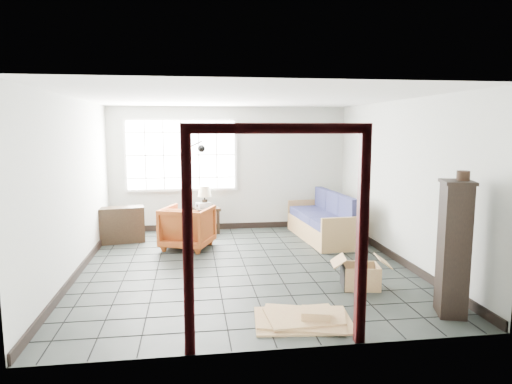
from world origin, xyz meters
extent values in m
plane|color=black|center=(0.00, 0.00, 0.00)|extent=(5.50, 5.50, 0.00)
cube|color=#B0B4AD|center=(0.00, 2.75, 1.30)|extent=(5.00, 0.02, 2.60)
cube|color=#B0B4AD|center=(0.00, -2.75, 1.30)|extent=(5.00, 0.02, 2.60)
cube|color=#B0B4AD|center=(-2.50, 0.00, 1.30)|extent=(0.02, 5.50, 2.60)
cube|color=#B0B4AD|center=(2.50, 0.00, 1.30)|extent=(0.02, 5.50, 2.60)
cube|color=white|center=(0.00, 0.00, 2.60)|extent=(5.00, 5.50, 0.02)
cube|color=black|center=(0.00, 2.73, 0.06)|extent=(4.95, 0.03, 0.12)
cube|color=black|center=(-2.48, 0.00, 0.06)|extent=(0.03, 5.45, 0.12)
cube|color=black|center=(2.48, 0.00, 0.06)|extent=(0.03, 5.45, 0.12)
cube|color=silver|center=(-1.00, 2.71, 1.60)|extent=(2.32, 0.06, 1.52)
cube|color=white|center=(-1.00, 2.67, 1.60)|extent=(2.20, 0.02, 1.40)
cube|color=#370C0E|center=(-0.85, -2.70, 1.05)|extent=(0.10, 0.08, 2.10)
cube|color=#370C0E|center=(0.85, -2.70, 1.05)|extent=(0.10, 0.08, 2.10)
cube|color=#370C0E|center=(0.00, -2.70, 2.15)|extent=(1.80, 0.08, 0.10)
cube|color=#A27849|center=(1.70, 1.56, 0.17)|extent=(0.92, 1.99, 0.35)
cube|color=#A27849|center=(1.78, 0.57, 0.31)|extent=(0.78, 0.12, 0.62)
cube|color=#A27849|center=(1.63, 2.56, 0.31)|extent=(0.78, 0.12, 0.62)
cube|color=#A27849|center=(2.05, 1.59, 0.53)|extent=(0.22, 1.94, 0.68)
cube|color=#1B1D44|center=(1.73, 0.92, 0.43)|extent=(0.74, 0.67, 0.15)
cube|color=#1B1D44|center=(2.01, 0.95, 0.66)|extent=(0.18, 0.63, 0.50)
cube|color=#1B1D44|center=(1.68, 1.56, 0.43)|extent=(0.74, 0.67, 0.15)
cube|color=#1B1D44|center=(1.96, 1.58, 0.66)|extent=(0.18, 0.63, 0.50)
cube|color=#1B1D44|center=(1.63, 2.20, 0.43)|extent=(0.74, 0.67, 0.15)
cube|color=#1B1D44|center=(1.91, 2.22, 0.66)|extent=(0.18, 0.63, 0.50)
imported|color=#8D5114|center=(-0.89, 1.24, 0.42)|extent=(1.05, 1.02, 0.85)
cube|color=black|center=(-0.52, 2.40, 0.50)|extent=(0.60, 0.60, 0.06)
cube|color=black|center=(-0.65, 2.16, 0.24)|extent=(0.06, 0.06, 0.49)
cube|color=black|center=(-0.28, 2.27, 0.24)|extent=(0.06, 0.06, 0.49)
cube|color=black|center=(-0.76, 2.53, 0.24)|extent=(0.06, 0.06, 0.49)
cube|color=black|center=(-0.39, 2.64, 0.24)|extent=(0.06, 0.06, 0.49)
cylinder|color=black|center=(-0.54, 2.47, 0.61)|extent=(0.15, 0.15, 0.15)
cylinder|color=black|center=(-0.54, 2.47, 0.74)|extent=(0.03, 0.03, 0.11)
cone|color=beige|center=(-0.54, 2.47, 0.86)|extent=(0.38, 0.38, 0.22)
cube|color=silver|center=(-0.57, 2.43, 0.58)|extent=(0.34, 0.31, 0.10)
cylinder|color=black|center=(-0.70, 2.37, 0.58)|extent=(0.04, 0.06, 0.06)
cylinder|color=black|center=(-0.85, 2.40, 0.02)|extent=(0.33, 0.33, 0.03)
cylinder|color=black|center=(-0.85, 2.40, 0.90)|extent=(0.03, 0.03, 1.76)
cylinder|color=black|center=(-0.72, 2.33, 1.83)|extent=(0.30, 0.07, 0.16)
sphere|color=black|center=(-0.60, 2.25, 1.75)|extent=(0.18, 0.18, 0.16)
cube|color=black|center=(-2.15, 1.83, 0.34)|extent=(0.92, 0.49, 0.68)
cube|color=black|center=(-2.15, 1.83, 0.35)|extent=(0.85, 0.44, 0.03)
cube|color=black|center=(2.15, -2.19, 0.78)|extent=(0.39, 0.46, 1.55)
cube|color=black|center=(2.15, -2.19, 1.55)|extent=(0.44, 0.51, 0.04)
cylinder|color=black|center=(2.21, -2.19, 1.63)|extent=(0.16, 0.16, 0.11)
cube|color=#A06B4D|center=(1.44, -1.19, 0.01)|extent=(0.53, 0.45, 0.02)
cube|color=black|center=(1.21, -1.15, 0.16)|extent=(0.08, 0.37, 0.32)
cube|color=#A06B4D|center=(1.67, -1.23, 0.16)|extent=(0.08, 0.37, 0.32)
cube|color=#A06B4D|center=(1.41, -1.37, 0.16)|extent=(0.47, 0.10, 0.32)
cube|color=#A06B4D|center=(1.47, -1.00, 0.16)|extent=(0.47, 0.10, 0.32)
cube|color=#A06B4D|center=(1.14, -1.13, 0.38)|extent=(0.24, 0.40, 0.13)
cube|color=#A06B4D|center=(1.74, -1.24, 0.38)|extent=(0.24, 0.40, 0.13)
cube|color=#A06B4D|center=(0.41, -2.14, 0.01)|extent=(1.15, 0.87, 0.02)
cube|color=#A06B4D|center=(0.41, -2.14, 0.03)|extent=(1.11, 0.95, 0.02)
cube|color=#A06B4D|center=(0.41, -2.14, 0.06)|extent=(0.83, 0.62, 0.02)
cube|color=#A06B4D|center=(0.53, -2.21, 0.11)|extent=(0.37, 0.32, 0.09)
camera|label=1|loc=(-0.81, -6.89, 2.15)|focal=32.00mm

